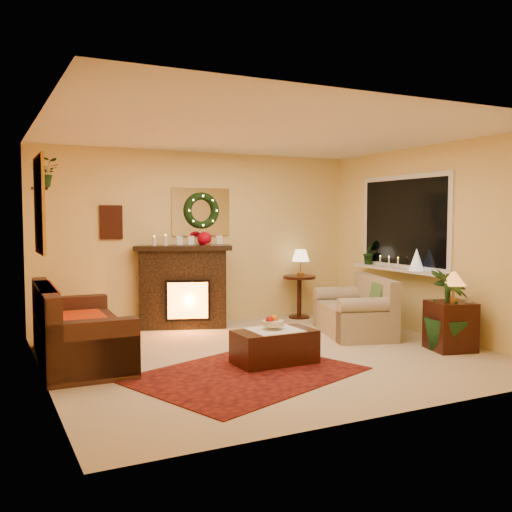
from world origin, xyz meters
name	(u,v)px	position (x,y,z in m)	size (l,w,h in m)	color
floor	(269,355)	(0.00, 0.00, 0.00)	(5.00, 5.00, 0.00)	beige
ceiling	(269,132)	(0.00, 0.00, 2.60)	(5.00, 5.00, 0.00)	white
wall_back	(201,238)	(0.00, 2.25, 1.30)	(5.00, 5.00, 0.00)	#EFD88C
wall_front	(398,258)	(0.00, -2.25, 1.30)	(5.00, 5.00, 0.00)	#EFD88C
wall_left	(41,251)	(-2.50, 0.00, 1.30)	(4.50, 4.50, 0.00)	#EFD88C
wall_right	(432,241)	(2.50, 0.00, 1.30)	(4.50, 4.50, 0.00)	#EFD88C
area_rug	(246,374)	(-0.61, -0.64, 0.01)	(2.21, 1.65, 0.01)	#3D0504
sofa	(80,323)	(-2.04, 0.69, 0.43)	(0.89, 2.03, 0.87)	brown
red_throw	(73,320)	(-2.10, 0.82, 0.46)	(0.77, 1.25, 0.02)	#AF381F
fireplace	(183,290)	(-0.36, 2.04, 0.55)	(1.25, 0.39, 1.14)	black
poinsettia	(204,239)	(-0.02, 2.03, 1.30)	(0.21, 0.21, 0.21)	#A70012
mantel_candle_a	(154,243)	(-0.79, 2.03, 1.26)	(0.05, 0.05, 0.16)	silver
mantel_candle_b	(165,242)	(-0.62, 2.05, 1.26)	(0.07, 0.07, 0.20)	beige
mantel_mirror	(201,212)	(0.00, 2.23, 1.70)	(0.92, 0.02, 0.72)	white
wreath	(202,211)	(0.00, 2.19, 1.72)	(0.55, 0.55, 0.11)	#194719
wall_art	(111,222)	(-1.35, 2.23, 1.55)	(0.32, 0.03, 0.48)	#381E11
gold_mirror	(39,205)	(-2.48, 0.30, 1.75)	(0.03, 0.84, 1.00)	gold
hanging_plant	(45,187)	(-2.34, 1.05, 1.97)	(0.33, 0.28, 0.36)	#194719
loveseat	(354,304)	(1.61, 0.55, 0.42)	(0.80, 1.37, 0.80)	gray
window_frame	(404,222)	(2.48, 0.55, 1.55)	(0.03, 1.86, 1.36)	white
window_glass	(404,222)	(2.47, 0.55, 1.55)	(0.02, 1.70, 1.22)	black
window_sill	(398,269)	(2.38, 0.55, 0.87)	(0.22, 1.86, 0.04)	white
mini_tree	(417,260)	(2.35, 0.13, 1.04)	(0.21, 0.21, 0.31)	white
sill_plant	(370,252)	(2.41, 1.25, 1.08)	(0.27, 0.21, 0.48)	#1A3614
side_table_round	(299,298)	(1.58, 1.97, 0.33)	(0.52, 0.52, 0.68)	#412116
lamp_cream	(301,263)	(1.59, 1.96, 0.88)	(0.28, 0.28, 0.43)	beige
end_table_square	(450,328)	(2.10, -0.76, 0.27)	(0.49, 0.49, 0.60)	black
lamp_tiffany	(453,290)	(2.10, -0.80, 0.74)	(0.29, 0.29, 0.43)	orange
coffee_table	(275,345)	(-0.13, -0.39, 0.21)	(0.89, 0.49, 0.37)	#503121
fruit_bowl	(273,323)	(-0.14, -0.35, 0.45)	(0.24, 0.24, 0.06)	#F2ECCC
floor_palm	(447,314)	(2.04, -0.76, 0.45)	(1.65, 1.65, 2.94)	#163D19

